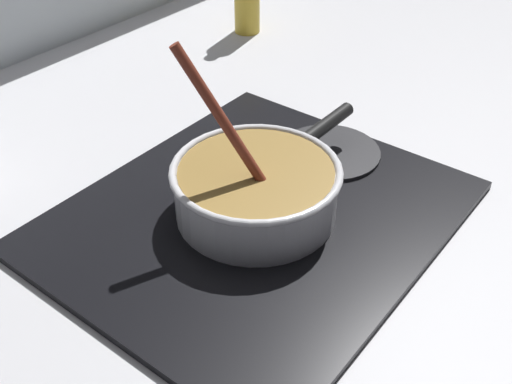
{
  "coord_description": "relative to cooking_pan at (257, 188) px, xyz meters",
  "views": [
    {
      "loc": [
        -0.56,
        -0.36,
        0.57
      ],
      "look_at": [
        -0.02,
        0.06,
        0.05
      ],
      "focal_mm": 43.52,
      "sensor_mm": 36.0,
      "label": 1
    }
  ],
  "objects": [
    {
      "name": "ground",
      "position": [
        0.01,
        -0.06,
        -0.07
      ],
      "size": [
        2.4,
        1.6,
        0.04
      ],
      "primitive_type": "cube",
      "color": "#B7B7BC"
    },
    {
      "name": "hob_plate",
      "position": [
        -0.0,
        -0.0,
        -0.05
      ],
      "size": [
        0.56,
        0.48,
        0.01
      ],
      "primitive_type": "cube",
      "color": "black",
      "rests_on": "ground"
    },
    {
      "name": "burner_ring",
      "position": [
        -0.0,
        -0.0,
        -0.04
      ],
      "size": [
        0.17,
        0.17,
        0.01
      ],
      "primitive_type": "torus",
      "color": "#592D0C",
      "rests_on": "hob_plate"
    },
    {
      "name": "cooking_pan",
      "position": [
        0.0,
        0.0,
        0.0
      ],
      "size": [
        0.36,
        0.24,
        0.26
      ],
      "color": "silver",
      "rests_on": "hob_plate"
    },
    {
      "name": "spare_burner",
      "position": [
        0.19,
        -0.0,
        -0.04
      ],
      "size": [
        0.16,
        0.16,
        0.01
      ],
      "primitive_type": "cylinder",
      "color": "#262628",
      "rests_on": "hob_plate"
    }
  ]
}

